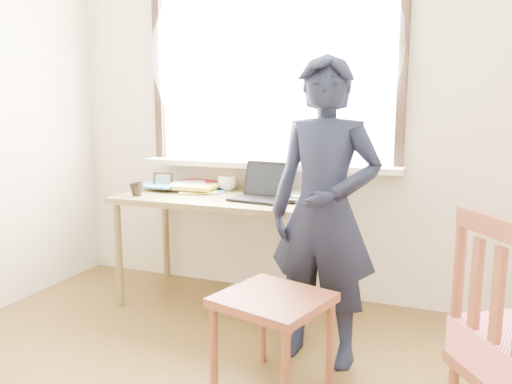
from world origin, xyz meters
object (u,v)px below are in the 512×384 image
at_px(desk, 225,207).
at_px(work_chair, 273,311).
at_px(laptop, 263,191).
at_px(mug_dark, 137,189).
at_px(person, 324,213).
at_px(mug_white, 227,183).

bearing_deg(desk, work_chair, -53.85).
height_order(desk, laptop, laptop).
relative_size(desk, mug_dark, 14.68).
xyz_separation_m(laptop, person, (0.51, -0.47, -0.01)).
xyz_separation_m(desk, mug_white, (-0.08, 0.22, 0.13)).
height_order(laptop, person, person).
relative_size(mug_white, person, 0.08).
height_order(mug_white, work_chair, mug_white).
bearing_deg(work_chair, desk, 126.15).
height_order(desk, work_chair, desk).
distance_m(mug_white, work_chair, 1.41).
bearing_deg(mug_white, laptop, -34.43).
distance_m(laptop, work_chair, 1.03).
height_order(desk, mug_dark, mug_dark).
xyz_separation_m(work_chair, person, (0.13, 0.40, 0.39)).
distance_m(desk, mug_dark, 0.60).
bearing_deg(work_chair, laptop, 113.35).
bearing_deg(mug_dark, person, -12.58).
bearing_deg(person, mug_dark, 173.07).
relative_size(mug_white, work_chair, 0.23).
xyz_separation_m(mug_white, person, (0.88, -0.72, -0.00)).
bearing_deg(desk, mug_white, 110.41).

